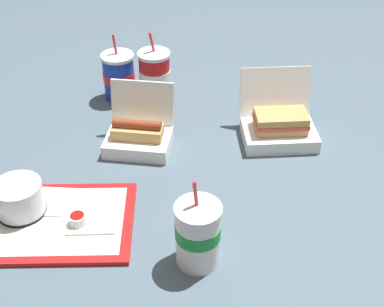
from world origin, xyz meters
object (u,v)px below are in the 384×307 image
plastic_fork (90,232)px  clamshell_hotdog_front (139,135)px  soda_cup_corner (198,234)px  soda_cup_front (155,78)px  food_tray (53,222)px  cake_container (20,199)px  clamshell_sandwich_back (279,126)px  ketchup_cup (78,219)px  soda_cup_center (119,76)px

plastic_fork → clamshell_hotdog_front: bearing=-105.8°
soda_cup_corner → soda_cup_front: (0.26, -0.60, 0.01)m
food_tray → soda_cup_front: soda_cup_front is taller
plastic_fork → soda_cup_front: size_ratio=0.47×
cake_container → clamshell_sandwich_back: size_ratio=0.46×
ketchup_cup → clamshell_hotdog_front: 0.33m
soda_cup_corner → soda_cup_front: 0.65m
cake_container → clamshell_sandwich_back: 0.71m
ketchup_cup → soda_cup_center: size_ratio=0.19×
food_tray → plastic_fork: bearing=168.5°
soda_cup_corner → soda_cup_front: size_ratio=0.90×
food_tray → soda_cup_front: 0.58m
food_tray → soda_cup_corner: bearing=174.8°
ketchup_cup → soda_cup_center: (0.10, -0.58, 0.05)m
cake_container → soda_cup_front: 0.58m
food_tray → plastic_fork: plastic_fork is taller
food_tray → clamshell_sandwich_back: 0.66m
clamshell_sandwich_back → soda_cup_corner: 0.51m
soda_cup_corner → clamshell_hotdog_front: bearing=-56.1°
cake_container → soda_cup_center: (-0.04, -0.57, 0.02)m
ketchup_cup → soda_cup_corner: size_ratio=0.19×
cake_container → plastic_fork: bearing=169.9°
soda_cup_corner → soda_cup_front: soda_cup_front is taller
soda_cup_front → soda_cup_center: (0.12, -0.02, -0.02)m
cake_container → clamshell_hotdog_front: (-0.18, -0.32, -0.01)m
clamshell_sandwich_back → soda_cup_front: 0.40m
clamshell_hotdog_front → soda_cup_center: size_ratio=0.91×
cake_container → ketchup_cup: bearing=176.8°
clamshell_sandwich_back → soda_cup_center: soda_cup_center is taller
ketchup_cup → plastic_fork: (-0.04, 0.02, -0.01)m
plastic_fork → ketchup_cup: bearing=-47.7°
cake_container → clamshell_sandwich_back: bearing=-140.9°
cake_container → plastic_fork: cake_container is taller
soda_cup_center → clamshell_hotdog_front: bearing=119.6°
soda_cup_center → ketchup_cup: bearing=99.7°
ketchup_cup → clamshell_sandwich_back: 0.61m
ketchup_cup → soda_cup_front: 0.56m
cake_container → plastic_fork: (-0.18, 0.03, -0.04)m
plastic_fork → soda_cup_front: 0.59m
food_tray → clamshell_hotdog_front: clamshell_hotdog_front is taller
cake_container → ketchup_cup: size_ratio=2.86×
soda_cup_front → clamshell_hotdog_front: bearing=94.5°
soda_cup_corner → soda_cup_center: size_ratio=1.03×
plastic_fork → soda_cup_front: bearing=-103.9°
plastic_fork → cake_container: bearing=-25.6°
food_tray → soda_cup_front: bearing=-98.6°
clamshell_sandwich_back → soda_cup_front: bearing=-15.0°
plastic_fork → clamshell_hotdog_front: 0.36m
food_tray → clamshell_sandwich_back: size_ratio=1.71×
food_tray → clamshell_hotdog_front: 0.35m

